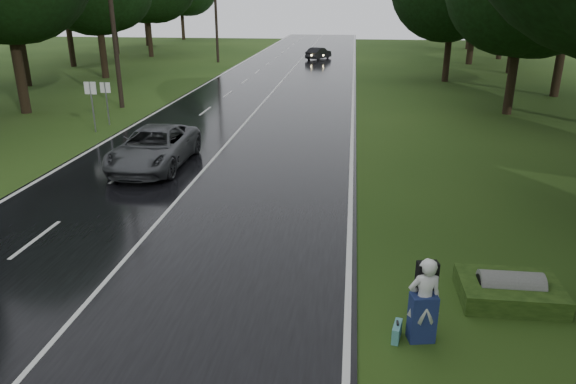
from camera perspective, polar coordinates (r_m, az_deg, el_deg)
The scene contains 18 objects.
ground at distance 13.62m, azimuth -19.04°, elevation -9.22°, with size 160.00×160.00×0.00m, color #2A4514.
road at distance 31.74m, azimuth -3.64°, elevation 8.55°, with size 12.00×140.00×0.04m, color black.
lane_center at distance 31.73m, azimuth -3.64°, elevation 8.60°, with size 0.12×140.00×0.01m, color silver.
grey_car at distance 21.85m, azimuth -14.26°, elevation 4.69°, with size 2.56×5.54×1.54m, color #4A4D4F.
far_car at distance 60.08m, azimuth 3.32°, elevation 14.74°, with size 1.34×3.85×1.27m, color black.
hitchhiker at distance 10.87m, azimuth 14.46°, elevation -11.49°, with size 0.74×0.69×1.82m.
suitcase at distance 11.13m, azimuth 11.68°, elevation -14.54°, with size 0.14×0.49×0.35m, color teal.
culvert at distance 13.21m, azimuth 22.66°, elevation -10.68°, with size 0.70×0.70×1.39m, color slate.
utility_pole_mid at distance 34.90m, azimuth -17.47°, elevation 8.71°, with size 1.80×0.28×10.46m, color black, non-canonical shape.
utility_pole_far at distance 57.99m, azimuth -7.56°, elevation 13.73°, with size 1.80×0.28×9.73m, color black, non-canonical shape.
road_sign_a at distance 28.80m, azimuth -20.04°, elevation 6.11°, with size 0.61×0.10×2.53m, color white, non-canonical shape.
road_sign_b at distance 30.21m, azimuth -18.71°, elevation 6.89°, with size 0.54×0.10×2.26m, color white, non-canonical shape.
tree_left_d at distance 35.30m, azimuth -26.38°, elevation 7.66°, with size 9.57×9.57×14.95m, color black, non-canonical shape.
tree_left_e at distance 48.61m, azimuth -19.06°, elevation 11.58°, with size 8.75×8.75×13.68m, color black, non-canonical shape.
tree_left_f at distance 65.01m, azimuth -14.53°, elevation 13.97°, with size 9.38×9.38×14.66m, color black, non-canonical shape.
tree_right_d at distance 33.97m, azimuth 22.52°, elevation 7.81°, with size 8.25×8.25×12.89m, color black, non-canonical shape.
tree_right_e at distance 45.84m, azimuth 16.56°, elevation 11.38°, with size 8.04×8.04×12.56m, color black, non-canonical shape.
tree_right_f at distance 58.81m, azimuth 18.92°, elevation 12.93°, with size 8.88×8.88×13.87m, color black, non-canonical shape.
Camera 1 is at (5.69, -10.56, 6.45)m, focal length 32.92 mm.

